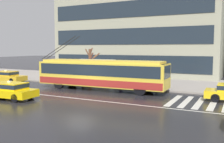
# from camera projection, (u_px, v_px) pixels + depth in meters

# --- Properties ---
(ground_plane) EXTENTS (160.00, 160.00, 0.00)m
(ground_plane) POSITION_uv_depth(u_px,v_px,m) (78.00, 95.00, 21.05)
(ground_plane) COLOR black
(sidewalk_slab) EXTENTS (80.00, 10.00, 0.14)m
(sidewalk_slab) POSITION_uv_depth(u_px,v_px,m) (126.00, 81.00, 29.77)
(sidewalk_slab) COLOR gray
(sidewalk_slab) RESTS_ON ground_plane
(crosswalk_stripe_edge_near) EXTENTS (0.44, 4.40, 0.01)m
(crosswalk_stripe_edge_near) POSITION_uv_depth(u_px,v_px,m) (174.00, 100.00, 18.92)
(crosswalk_stripe_edge_near) COLOR beige
(crosswalk_stripe_edge_near) RESTS_ON ground_plane
(crosswalk_stripe_inner_a) EXTENTS (0.44, 4.40, 0.01)m
(crosswalk_stripe_inner_a) POSITION_uv_depth(u_px,v_px,m) (186.00, 102.00, 18.52)
(crosswalk_stripe_inner_a) COLOR beige
(crosswalk_stripe_inner_a) RESTS_ON ground_plane
(crosswalk_stripe_center) EXTENTS (0.44, 4.40, 0.01)m
(crosswalk_stripe_center) POSITION_uv_depth(u_px,v_px,m) (199.00, 103.00, 18.11)
(crosswalk_stripe_center) COLOR beige
(crosswalk_stripe_center) RESTS_ON ground_plane
(crosswalk_stripe_inner_b) EXTENTS (0.44, 4.40, 0.01)m
(crosswalk_stripe_inner_b) POSITION_uv_depth(u_px,v_px,m) (213.00, 104.00, 17.71)
(crosswalk_stripe_inner_b) COLOR beige
(crosswalk_stripe_inner_b) RESTS_ON ground_plane
(lane_centre_line) EXTENTS (72.00, 0.14, 0.01)m
(lane_centre_line) POSITION_uv_depth(u_px,v_px,m) (70.00, 98.00, 19.98)
(lane_centre_line) COLOR silver
(lane_centre_line) RESTS_ON ground_plane
(trolleybus) EXTENTS (12.79, 2.89, 5.03)m
(trolleybus) POSITION_uv_depth(u_px,v_px,m) (101.00, 73.00, 23.62)
(trolleybus) COLOR yellow
(trolleybus) RESTS_ON ground_plane
(taxi_queued_behind_bus) EXTENTS (4.40, 1.95, 1.39)m
(taxi_queued_behind_bus) POSITION_uv_depth(u_px,v_px,m) (7.00, 76.00, 28.87)
(taxi_queued_behind_bus) COLOR yellow
(taxi_queued_behind_bus) RESTS_ON ground_plane
(taxi_oncoming_near) EXTENTS (4.63, 2.03, 1.39)m
(taxi_oncoming_near) POSITION_uv_depth(u_px,v_px,m) (9.00, 90.00, 19.48)
(taxi_oncoming_near) COLOR yellow
(taxi_oncoming_near) RESTS_ON ground_plane
(bus_shelter) EXTENTS (4.27, 1.65, 2.50)m
(bus_shelter) POSITION_uv_depth(u_px,v_px,m) (96.00, 65.00, 27.66)
(bus_shelter) COLOR gray
(bus_shelter) RESTS_ON sidewalk_slab
(pedestrian_at_shelter) EXTENTS (1.42, 1.42, 1.94)m
(pedestrian_at_shelter) POSITION_uv_depth(u_px,v_px,m) (83.00, 68.00, 27.73)
(pedestrian_at_shelter) COLOR #464452
(pedestrian_at_shelter) RESTS_ON sidewalk_slab
(pedestrian_approaching_curb) EXTENTS (1.31, 1.31, 2.05)m
(pedestrian_approaching_curb) POSITION_uv_depth(u_px,v_px,m) (156.00, 70.00, 24.47)
(pedestrian_approaching_curb) COLOR black
(pedestrian_approaching_curb) RESTS_ON sidewalk_slab
(pedestrian_walking_past) EXTENTS (0.47, 0.47, 1.58)m
(pedestrian_walking_past) POSITION_uv_depth(u_px,v_px,m) (121.00, 76.00, 26.07)
(pedestrian_walking_past) COLOR navy
(pedestrian_walking_past) RESTS_ON sidewalk_slab
(street_tree_bare) EXTENTS (1.44, 1.69, 3.77)m
(street_tree_bare) POSITION_uv_depth(u_px,v_px,m) (91.00, 63.00, 28.53)
(street_tree_bare) COLOR brown
(street_tree_bare) RESTS_ON sidewalk_slab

